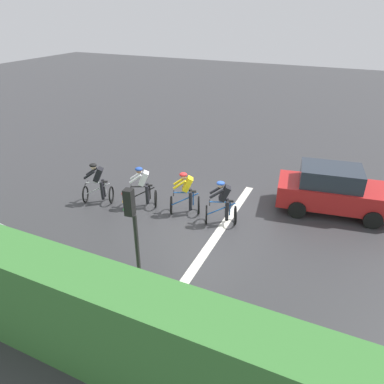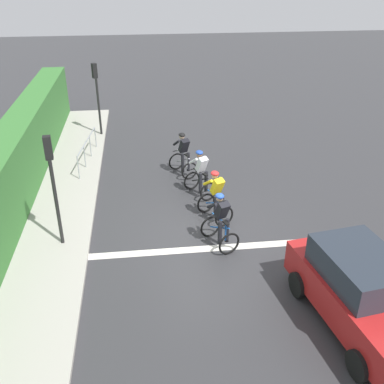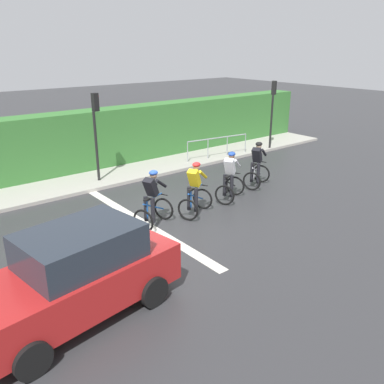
{
  "view_description": "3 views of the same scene",
  "coord_description": "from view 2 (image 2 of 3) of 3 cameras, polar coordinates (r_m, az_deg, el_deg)",
  "views": [
    {
      "loc": [
        -9.89,
        -4.17,
        6.91
      ],
      "look_at": [
        0.19,
        0.44,
        1.1
      ],
      "focal_mm": 33.41,
      "sensor_mm": 36.0,
      "label": 1
    },
    {
      "loc": [
        -1.74,
        -11.24,
        7.42
      ],
      "look_at": [
        -0.29,
        0.77,
        1.06
      ],
      "focal_mm": 41.8,
      "sensor_mm": 36.0,
      "label": 2
    },
    {
      "loc": [
        9.43,
        -6.44,
        4.95
      ],
      "look_at": [
        0.39,
        0.76,
        0.74
      ],
      "focal_mm": 37.94,
      "sensor_mm": 36.0,
      "label": 3
    }
  ],
  "objects": [
    {
      "name": "traffic_light_near_crossing",
      "position": [
        12.57,
        -17.39,
        1.97
      ],
      "size": [
        0.22,
        0.31,
        3.34
      ],
      "color": "black",
      "rests_on": "ground"
    },
    {
      "name": "ground_plane",
      "position": [
        13.58,
        1.6,
        -5.39
      ],
      "size": [
        80.0,
        80.0,
        0.0
      ],
      "primitive_type": "plane",
      "color": "#333335"
    },
    {
      "name": "traffic_light_far_junction",
      "position": [
        20.88,
        -12.08,
        12.74
      ],
      "size": [
        0.27,
        0.29,
        3.34
      ],
      "color": "black",
      "rests_on": "ground"
    },
    {
      "name": "pedestrian_railing_kerbside",
      "position": [
        18.29,
        -13.25,
        5.69
      ],
      "size": [
        0.45,
        3.2,
        1.03
      ],
      "color": "#999EA3",
      "rests_on": "ground"
    },
    {
      "name": "cyclist_fourth",
      "position": [
        12.67,
        3.68,
        -3.85
      ],
      "size": [
        1.03,
        1.26,
        1.66
      ],
      "color": "black",
      "rests_on": "ground"
    },
    {
      "name": "cyclist_mid",
      "position": [
        13.93,
        3.07,
        -0.7
      ],
      "size": [
        1.07,
        1.27,
        1.66
      ],
      "color": "black",
      "rests_on": "ground"
    },
    {
      "name": "hedge_wall",
      "position": [
        15.22,
        -22.47,
        1.51
      ],
      "size": [
        1.1,
        21.17,
        2.46
      ],
      "primitive_type": "cube",
      "color": "#387533",
      "rests_on": "ground"
    },
    {
      "name": "cyclist_second",
      "position": [
        15.38,
        1.11,
        2.23
      ],
      "size": [
        1.09,
        1.27,
        1.66
      ],
      "color": "black",
      "rests_on": "ground"
    },
    {
      "name": "car_red",
      "position": [
        10.76,
        20.79,
        -11.88
      ],
      "size": [
        2.34,
        4.31,
        1.76
      ],
      "color": "#B21E1E",
      "rests_on": "ground"
    },
    {
      "name": "stone_wall_low",
      "position": [
        15.52,
        -20.82,
        -1.37
      ],
      "size": [
        0.44,
        21.17,
        0.67
      ],
      "primitive_type": "cube",
      "color": "gray",
      "rests_on": "ground"
    },
    {
      "name": "road_marking_stop_line",
      "position": [
        12.95,
        2.1,
        -7.21
      ],
      "size": [
        7.0,
        0.3,
        0.01
      ],
      "primitive_type": "cube",
      "color": "silver",
      "rests_on": "ground"
    },
    {
      "name": "cyclist_lead",
      "position": [
        16.92,
        -1.12,
        4.69
      ],
      "size": [
        1.05,
        1.26,
        1.66
      ],
      "color": "black",
      "rests_on": "ground"
    },
    {
      "name": "sidewalk_kerb",
      "position": [
        15.45,
        -17.42,
        -2.1
      ],
      "size": [
        2.8,
        21.17,
        0.12
      ],
      "primitive_type": "cube",
      "color": "#ADA89E",
      "rests_on": "ground"
    }
  ]
}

